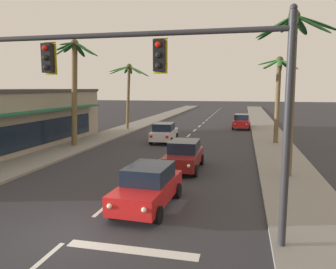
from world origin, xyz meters
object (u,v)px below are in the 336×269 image
object	(u,v)px
sedan_third_in_queue	(184,155)
sedan_oncoming_far	(164,132)
palm_left_third	(129,80)
palm_right_second	(292,64)
traffic_signal_mast	(162,77)
palm_left_second	(74,76)
sedan_parked_nearest_kerb	(242,121)
palm_right_third	(278,83)
sedan_lead_at_stop_bar	(148,186)

from	to	relation	value
sedan_third_in_queue	sedan_oncoming_far	world-z (taller)	same
palm_left_third	palm_right_second	size ratio (longest dim) A/B	0.86
traffic_signal_mast	palm_left_second	size ratio (longest dim) A/B	1.37
sedan_parked_nearest_kerb	palm_right_third	distance (m)	11.54
sedan_third_in_queue	palm_left_second	bearing A→B (deg)	151.48
palm_right_third	sedan_lead_at_stop_bar	bearing A→B (deg)	-110.92
sedan_lead_at_stop_bar	palm_left_second	bearing A→B (deg)	129.06
sedan_lead_at_stop_bar	sedan_parked_nearest_kerb	world-z (taller)	same
sedan_lead_at_stop_bar	sedan_parked_nearest_kerb	bearing A→B (deg)	82.74
sedan_parked_nearest_kerb	palm_right_third	size ratio (longest dim) A/B	0.62
sedan_oncoming_far	sedan_parked_nearest_kerb	world-z (taller)	same
sedan_third_in_queue	sedan_oncoming_far	bearing A→B (deg)	110.51
palm_left_third	palm_right_third	xyz separation A→B (m)	(15.21, -6.20, -0.52)
sedan_lead_at_stop_bar	sedan_third_in_queue	distance (m)	6.32
sedan_third_in_queue	palm_left_second	world-z (taller)	palm_left_second
sedan_lead_at_stop_bar	sedan_parked_nearest_kerb	distance (m)	27.02
sedan_lead_at_stop_bar	sedan_oncoming_far	size ratio (longest dim) A/B	1.00
sedan_third_in_queue	palm_right_third	world-z (taller)	palm_right_third
sedan_oncoming_far	palm_left_third	xyz separation A→B (m)	(-5.79, 7.19, 4.75)
sedan_oncoming_far	palm_left_third	world-z (taller)	palm_left_third
palm_left_second	palm_right_third	world-z (taller)	palm_left_second
sedan_third_in_queue	traffic_signal_mast	bearing A→B (deg)	-84.25
palm_left_third	palm_right_second	bearing A→B (deg)	-48.85
sedan_parked_nearest_kerb	palm_left_second	xyz separation A→B (m)	(-12.82, -15.22, 4.80)
sedan_third_in_queue	palm_left_third	xyz separation A→B (m)	(-9.22, 16.36, 4.75)
sedan_lead_at_stop_bar	palm_right_third	world-z (taller)	palm_right_third
traffic_signal_mast	sedan_third_in_queue	bearing A→B (deg)	95.75
traffic_signal_mast	sedan_third_in_queue	size ratio (longest dim) A/B	2.60
sedan_parked_nearest_kerb	sedan_third_in_queue	bearing A→B (deg)	-98.63
traffic_signal_mast	sedan_oncoming_far	distance (m)	18.92
sedan_lead_at_stop_bar	sedan_oncoming_far	distance (m)	15.80
sedan_parked_nearest_kerb	palm_right_second	world-z (taller)	palm_right_second
palm_left_third	palm_right_second	distance (m)	22.53
palm_left_second	palm_left_third	world-z (taller)	palm_left_second
sedan_lead_at_stop_bar	palm_left_third	world-z (taller)	palm_left_third
traffic_signal_mast	palm_left_second	distance (m)	17.59
sedan_lead_at_stop_bar	palm_left_third	distance (m)	24.82
palm_left_second	palm_left_third	xyz separation A→B (m)	(0.48, 11.09, -0.04)
sedan_third_in_queue	sedan_oncoming_far	distance (m)	9.80
sedan_third_in_queue	palm_right_third	size ratio (longest dim) A/B	0.61
sedan_oncoming_far	sedan_lead_at_stop_bar	bearing A→B (deg)	-78.58
sedan_parked_nearest_kerb	palm_right_second	distance (m)	21.83
sedan_third_in_queue	palm_left_second	distance (m)	12.04
sedan_parked_nearest_kerb	palm_left_third	bearing A→B (deg)	-161.47
sedan_parked_nearest_kerb	traffic_signal_mast	bearing A→B (deg)	-94.36
traffic_signal_mast	sedan_lead_at_stop_bar	size ratio (longest dim) A/B	2.57
sedan_oncoming_far	sedan_parked_nearest_kerb	size ratio (longest dim) A/B	1.00
sedan_lead_at_stop_bar	palm_left_second	xyz separation A→B (m)	(-9.40, 11.58, 4.80)
palm_left_second	palm_right_third	size ratio (longest dim) A/B	1.16
palm_left_second	palm_right_second	distance (m)	16.40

